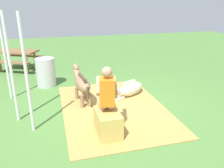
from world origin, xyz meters
TOP-DOWN VIEW (x-y plane):
  - ground_plane at (0.00, 0.00)m, footprint 24.00×24.00m
  - hay_patch at (0.01, -0.04)m, footprint 3.46×2.44m
  - hay_bale at (-1.07, 0.37)m, footprint 0.67×0.44m
  - person_seated at (-0.90, 0.34)m, footprint 0.71×0.50m
  - pony_standing at (0.60, 0.63)m, footprint 1.35×0.42m
  - pony_lying at (0.65, -0.66)m, footprint 0.93×1.28m
  - water_barrel at (2.07, 1.52)m, footprint 0.57×0.57m
  - tent_pole_left at (-0.51, 1.79)m, footprint 0.06×0.06m
  - tent_pole_right at (1.34, 2.45)m, footprint 0.06×0.06m
  - tent_pole_mid at (0.02, 2.14)m, footprint 0.06×0.06m
  - picnic_bench at (4.09, 2.55)m, footprint 1.82×1.92m

SIDE VIEW (x-z plane):
  - ground_plane at x=0.00m, z-range 0.00..0.00m
  - hay_patch at x=0.01m, z-range 0.00..0.02m
  - pony_lying at x=0.65m, z-range -0.02..0.40m
  - hay_bale at x=-1.07m, z-range 0.00..0.49m
  - water_barrel at x=2.07m, z-range 0.00..0.87m
  - pony_standing at x=0.60m, z-range 0.08..0.95m
  - picnic_bench at x=4.09m, z-range 0.20..0.95m
  - person_seated at x=-0.90m, z-range 0.08..1.45m
  - tent_pole_left at x=-0.51m, z-range 0.00..2.32m
  - tent_pole_right at x=1.34m, z-range 0.00..2.32m
  - tent_pole_mid at x=0.02m, z-range 0.00..2.32m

